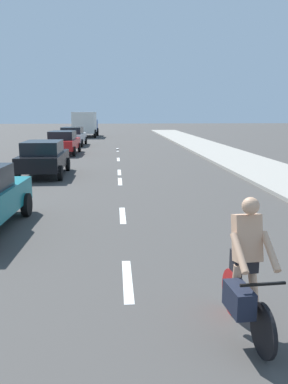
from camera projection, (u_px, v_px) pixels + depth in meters
name	position (u px, v px, depth m)	size (l,w,h in m)	color
ground_plane	(119.00, 173.00, 19.00)	(160.00, 160.00, 0.00)	#423F3D
sidewalk_strip	(252.00, 165.00, 21.44)	(3.60, 80.00, 0.14)	#9E998E
lane_stripe_2	(128.00, 280.00, 6.93)	(0.16, 1.80, 0.01)	white
lane_stripe_3	(123.00, 215.00, 11.27)	(0.16, 1.80, 0.01)	white
lane_stripe_4	(120.00, 181.00, 16.71)	(0.16, 1.80, 0.01)	white
lane_stripe_5	(119.00, 172.00, 19.21)	(0.16, 1.80, 0.01)	white
lane_stripe_6	(118.00, 159.00, 24.42)	(0.16, 1.80, 0.01)	white
lane_stripe_7	(118.00, 150.00, 30.08)	(0.16, 1.80, 0.01)	white
lane_stripe_8	(118.00, 149.00, 30.79)	(0.16, 1.80, 0.01)	white
cyclist	(245.00, 275.00, 5.09)	(0.65, 1.71, 1.82)	black
parked_car_black	(44.00, 157.00, 18.09)	(1.97, 4.24, 1.57)	black
parked_car_red	(63.00, 142.00, 27.26)	(2.10, 4.37, 1.57)	red
parked_car_silver	(73.00, 136.00, 34.13)	(2.16, 4.47, 1.57)	#B7BABF
delivery_truck	(85.00, 124.00, 46.01)	(2.80, 6.30, 2.80)	#23478C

